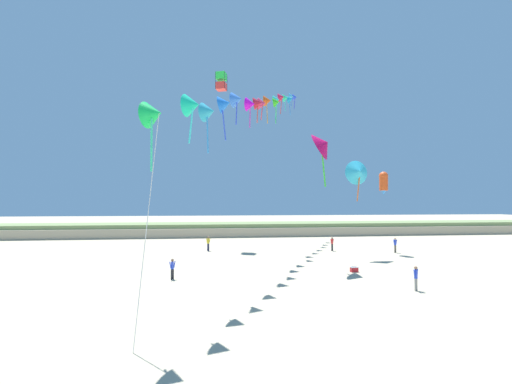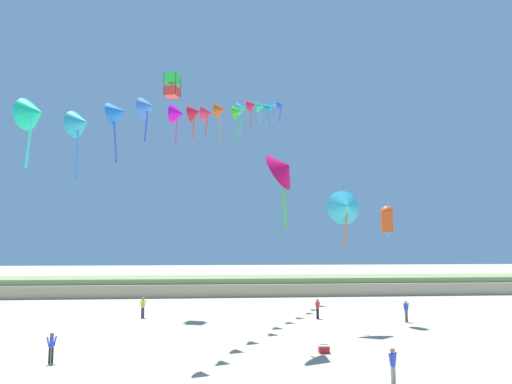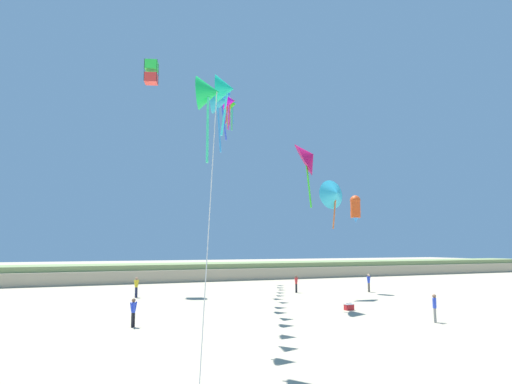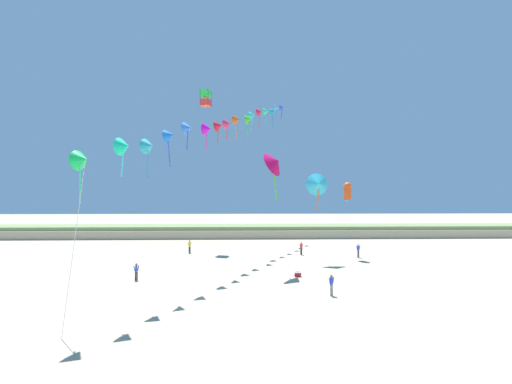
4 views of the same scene
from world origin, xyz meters
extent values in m
plane|color=tan|center=(0.00, 0.00, 0.00)|extent=(240.00, 240.00, 0.00)
cube|color=tan|center=(0.00, 39.09, 0.72)|extent=(120.00, 8.27, 1.43)
cube|color=#7A8E56|center=(0.00, 39.09, 1.63)|extent=(120.00, 7.03, 0.82)
cylinder|color=gray|center=(6.69, 2.10, 0.39)|extent=(0.11, 0.11, 0.78)
cylinder|color=gray|center=(6.80, 2.17, 0.39)|extent=(0.11, 0.11, 0.78)
cylinder|color=blue|center=(6.74, 2.13, 1.05)|extent=(0.20, 0.20, 0.55)
cylinder|color=blue|center=(6.60, 2.04, 1.09)|extent=(0.20, 0.16, 0.52)
cylinder|color=blue|center=(6.89, 2.23, 1.09)|extent=(0.20, 0.16, 0.52)
sphere|color=#9E7051|center=(6.74, 2.13, 1.44)|extent=(0.21, 0.21, 0.21)
cylinder|color=#282D4C|center=(-6.52, 21.25, 0.42)|extent=(0.12, 0.12, 0.83)
cylinder|color=#282D4C|center=(-6.64, 21.16, 0.42)|extent=(0.12, 0.12, 0.83)
cylinder|color=yellow|center=(-6.58, 21.21, 1.13)|extent=(0.22, 0.22, 0.59)
cylinder|color=yellow|center=(-6.43, 21.33, 1.17)|extent=(0.21, 0.19, 0.56)
cylinder|color=yellow|center=(-6.73, 21.09, 1.17)|extent=(0.21, 0.19, 0.56)
sphere|color=#9E7051|center=(-6.58, 21.21, 1.54)|extent=(0.23, 0.23, 0.23)
cylinder|color=#726656|center=(13.75, 17.40, 0.41)|extent=(0.12, 0.12, 0.83)
cylinder|color=#726656|center=(13.88, 17.45, 0.41)|extent=(0.12, 0.12, 0.83)
cylinder|color=blue|center=(13.81, 17.42, 1.12)|extent=(0.22, 0.22, 0.59)
cylinder|color=blue|center=(13.64, 17.35, 1.17)|extent=(0.21, 0.15, 0.56)
cylinder|color=blue|center=(13.99, 17.49, 1.17)|extent=(0.21, 0.15, 0.56)
sphere|color=tan|center=(13.81, 17.42, 1.53)|extent=(0.22, 0.22, 0.22)
cylinder|color=black|center=(7.47, 19.60, 0.39)|extent=(0.11, 0.11, 0.78)
cylinder|color=black|center=(7.35, 19.53, 0.39)|extent=(0.11, 0.11, 0.78)
cylinder|color=red|center=(7.41, 19.56, 1.06)|extent=(0.21, 0.21, 0.55)
cylinder|color=red|center=(7.56, 19.66, 1.10)|extent=(0.20, 0.16, 0.53)
cylinder|color=red|center=(7.26, 19.47, 1.10)|extent=(0.20, 0.16, 0.53)
sphere|color=brown|center=(7.41, 19.56, 1.45)|extent=(0.21, 0.21, 0.21)
cylinder|color=black|center=(-8.89, 7.10, 0.37)|extent=(0.11, 0.11, 0.75)
cylinder|color=black|center=(-8.79, 7.19, 0.37)|extent=(0.11, 0.11, 0.75)
cylinder|color=blue|center=(-8.84, 7.15, 1.01)|extent=(0.20, 0.20, 0.53)
cylinder|color=blue|center=(-8.97, 7.04, 1.05)|extent=(0.18, 0.17, 0.50)
cylinder|color=blue|center=(-8.71, 7.25, 1.05)|extent=(0.18, 0.17, 0.50)
sphere|color=brown|center=(-8.84, 7.15, 1.38)|extent=(0.20, 0.20, 0.20)
cone|color=#14CF54|center=(-8.29, -3.86, 9.18)|extent=(1.13, 1.31, 1.14)
cylinder|color=#39E59D|center=(-8.34, -4.00, 7.89)|extent=(0.08, 0.10, 2.14)
cone|color=#13D49D|center=(-6.90, -1.46, 10.27)|extent=(1.07, 1.29, 1.10)
cylinder|color=#39E5DD|center=(-6.95, -1.60, 9.22)|extent=(0.25, 0.23, 1.67)
cone|color=#26A3C1|center=(-6.17, 1.32, 10.71)|extent=(1.16, 1.31, 1.12)
cylinder|color=#399AE5|center=(-6.22, 1.18, 9.39)|extent=(0.15, 0.34, 2.18)
cone|color=blue|center=(-5.20, 3.52, 11.82)|extent=(1.15, 1.30, 1.21)
cylinder|color=blue|center=(-5.26, 3.38, 10.51)|extent=(0.30, 0.25, 2.16)
cone|color=#3777E1|center=(-4.26, 6.08, 12.90)|extent=(1.19, 1.33, 1.13)
cylinder|color=blue|center=(-4.31, 5.94, 11.85)|extent=(0.15, 0.19, 1.66)
cone|color=#D40ED3|center=(-3.01, 8.98, 13.43)|extent=(1.11, 1.30, 1.13)
cylinder|color=#E539BB|center=(-3.06, 8.83, 12.35)|extent=(0.12, 0.16, 1.73)
cone|color=red|center=(-2.13, 11.19, 14.18)|extent=(1.12, 1.29, 1.19)
cylinder|color=#E54F39|center=(-2.19, 11.05, 13.19)|extent=(0.15, 0.17, 1.55)
cone|color=#DC3260|center=(-1.40, 13.85, 14.93)|extent=(1.11, 1.30, 1.13)
cylinder|color=#E5393E|center=(-1.45, 13.71, 14.01)|extent=(0.22, 0.18, 1.41)
cone|color=#E05114|center=(-0.51, 16.32, 15.96)|extent=(1.04, 1.27, 1.11)
cylinder|color=gold|center=(-0.56, 16.18, 14.65)|extent=(0.14, 0.25, 2.17)
cone|color=#3AD721|center=(0.89, 19.00, 16.64)|extent=(1.10, 1.28, 1.19)
cylinder|color=#39E54A|center=(0.83, 18.86, 15.33)|extent=(0.14, 0.18, 2.19)
cone|color=#2ECEC0|center=(1.38, 21.58, 17.70)|extent=(1.15, 1.32, 1.13)
cylinder|color=#39CBE5|center=(1.32, 21.44, 16.45)|extent=(0.29, 0.21, 2.06)
cone|color=#EA1F47|center=(2.44, 24.10, 18.81)|extent=(1.20, 1.34, 1.18)
cylinder|color=#E54039|center=(2.39, 23.96, 17.62)|extent=(0.22, 0.22, 1.95)
cone|color=#2CE592|center=(3.49, 26.59, 19.52)|extent=(1.04, 1.25, 1.16)
cylinder|color=#39E5C1|center=(3.44, 26.45, 18.50)|extent=(0.14, 0.17, 1.60)
cone|color=#179CCE|center=(4.70, 29.18, 20.18)|extent=(1.31, 1.39, 1.22)
cylinder|color=#398DE5|center=(4.65, 29.04, 18.88)|extent=(0.17, 0.18, 2.15)
cone|color=#41ACE9|center=(5.47, 31.82, 21.41)|extent=(0.97, 1.24, 1.11)
cylinder|color=#397EE5|center=(5.41, 31.68, 20.56)|extent=(0.15, 0.12, 1.26)
cone|color=blue|center=(6.61, 34.47, 22.12)|extent=(0.93, 1.23, 1.10)
cylinder|color=#4439E5|center=(6.56, 34.33, 21.05)|extent=(0.27, 0.17, 1.70)
cylinder|color=silver|center=(-8.41, -4.46, 4.59)|extent=(0.76, 0.93, 9.19)
cylinder|color=#F14F1C|center=(12.54, 17.40, 7.66)|extent=(1.18, 1.19, 1.68)
sphere|color=#F14F1C|center=(12.54, 17.40, 8.41)|extent=(0.96, 0.96, 0.96)
cone|color=#2D84E5|center=(12.54, 17.40, 6.73)|extent=(1.06, 1.06, 0.73)
sphere|color=black|center=(12.54, 17.40, 8.69)|extent=(0.20, 0.20, 0.20)
cube|color=#F23932|center=(-5.09, 25.70, 20.43)|extent=(1.51, 1.51, 0.92)
cube|color=#2DE547|center=(-5.09, 25.70, 21.74)|extent=(1.51, 1.51, 0.92)
cylinder|color=black|center=(-4.70, 24.94, 21.09)|extent=(0.04, 0.04, 2.23)
cylinder|color=black|center=(-4.33, 26.09, 21.09)|extent=(0.04, 0.04, 2.23)
cylinder|color=black|center=(-5.48, 26.45, 21.09)|extent=(0.04, 0.04, 2.23)
cylinder|color=black|center=(-5.84, 25.31, 21.09)|extent=(0.04, 0.04, 2.23)
cone|color=#D10C53|center=(3.34, 9.95, 10.45)|extent=(2.97, 3.17, 2.62)
cone|color=#3DE52D|center=(3.34, 9.95, 10.47)|extent=(1.68, 1.77, 1.47)
cylinder|color=#3DE52D|center=(3.34, 9.95, 8.46)|extent=(0.34, 0.33, 3.22)
cone|color=#32BBD9|center=(8.45, 14.65, 8.57)|extent=(2.56, 1.27, 2.52)
cone|color=orange|center=(8.45, 14.65, 8.59)|extent=(1.42, 0.75, 1.39)
cylinder|color=orange|center=(8.45, 14.65, 6.91)|extent=(0.37, 0.19, 2.57)
cube|color=red|center=(5.21, 8.13, 0.18)|extent=(0.56, 0.40, 0.36)
cube|color=white|center=(5.21, 8.13, 0.39)|extent=(0.58, 0.41, 0.06)
cylinder|color=black|center=(5.21, 8.13, 0.45)|extent=(0.45, 0.03, 0.03)
camera|label=1|loc=(-5.76, -18.12, 5.59)|focal=24.00mm
camera|label=2|loc=(-0.66, -17.10, 5.82)|focal=32.00mm
camera|label=3|loc=(-12.51, -17.71, 4.18)|focal=32.00mm
camera|label=4|loc=(0.50, -22.52, 7.20)|focal=24.00mm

